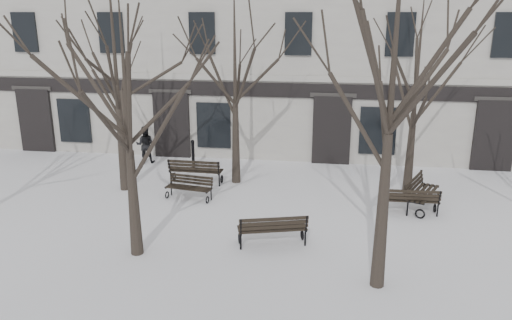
% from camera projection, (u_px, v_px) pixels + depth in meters
% --- Properties ---
extents(ground, '(100.00, 100.00, 0.00)m').
position_uv_depth(ground, '(206.00, 237.00, 14.44)').
color(ground, white).
rests_on(ground, ground).
extents(building, '(40.40, 10.20, 11.40)m').
position_uv_depth(building, '(266.00, 27.00, 25.15)').
color(building, '#B6B3A9').
rests_on(building, ground).
extents(tree_1, '(4.79, 4.79, 6.84)m').
position_uv_depth(tree_1, '(126.00, 96.00, 12.23)').
color(tree_1, black).
rests_on(tree_1, ground).
extents(tree_2, '(6.18, 6.18, 8.82)m').
position_uv_depth(tree_2, '(395.00, 49.00, 10.30)').
color(tree_2, black).
rests_on(tree_2, ground).
extents(tree_4, '(6.10, 6.10, 8.71)m').
position_uv_depth(tree_4, '(113.00, 37.00, 16.77)').
color(tree_4, black).
rests_on(tree_4, ground).
extents(tree_5, '(5.12, 5.12, 7.31)m').
position_uv_depth(tree_5, '(235.00, 61.00, 17.79)').
color(tree_5, black).
rests_on(tree_5, ground).
extents(tree_6, '(4.82, 4.82, 6.89)m').
position_uv_depth(tree_6, '(417.00, 72.00, 16.76)').
color(tree_6, black).
rests_on(tree_6, ground).
extents(bench_1, '(2.00, 1.18, 0.96)m').
position_uv_depth(bench_1, '(273.00, 228.00, 13.74)').
color(bench_1, black).
rests_on(bench_1, ground).
extents(bench_2, '(1.83, 0.71, 0.91)m').
position_uv_depth(bench_2, '(410.00, 200.00, 15.92)').
color(bench_2, black).
rests_on(bench_2, ground).
extents(bench_3, '(1.68, 0.84, 0.81)m').
position_uv_depth(bench_3, '(189.00, 187.00, 17.26)').
color(bench_3, black).
rests_on(bench_3, ground).
extents(bench_4, '(2.01, 0.76, 1.00)m').
position_uv_depth(bench_4, '(195.00, 170.00, 18.73)').
color(bench_4, black).
rests_on(bench_4, ground).
extents(bench_5, '(1.46, 2.10, 1.01)m').
position_uv_depth(bench_5, '(420.00, 192.00, 16.46)').
color(bench_5, black).
rests_on(bench_5, ground).
extents(bollard_a, '(0.15, 0.15, 1.19)m').
position_uv_depth(bollard_a, '(193.00, 153.00, 20.72)').
color(bollard_a, black).
rests_on(bollard_a, ground).
extents(bollard_b, '(0.14, 0.14, 1.08)m').
position_uv_depth(bollard_b, '(389.00, 161.00, 19.80)').
color(bollard_b, black).
rests_on(bollard_b, ground).
extents(pedestrian_b, '(0.89, 0.76, 1.61)m').
position_uv_depth(pedestrian_b, '(146.00, 162.00, 21.57)').
color(pedestrian_b, black).
rests_on(pedestrian_b, ground).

